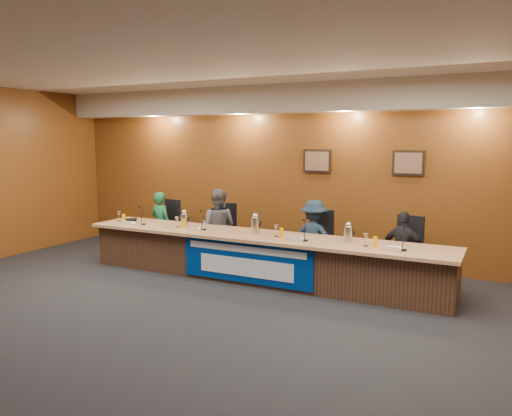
% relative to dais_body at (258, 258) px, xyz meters
% --- Properties ---
extents(floor, '(10.00, 10.00, 0.00)m').
position_rel_dais_body_xyz_m(floor, '(0.00, -2.40, -0.35)').
color(floor, black).
rests_on(floor, ground).
extents(ceiling, '(10.00, 8.00, 0.04)m').
position_rel_dais_body_xyz_m(ceiling, '(0.00, -2.40, 2.85)').
color(ceiling, silver).
rests_on(ceiling, wall_back).
extents(wall_back, '(10.00, 0.04, 3.20)m').
position_rel_dais_body_xyz_m(wall_back, '(0.00, 1.60, 1.25)').
color(wall_back, brown).
rests_on(wall_back, floor).
extents(soffit, '(10.00, 0.50, 0.50)m').
position_rel_dais_body_xyz_m(soffit, '(0.00, 1.35, 2.60)').
color(soffit, beige).
rests_on(soffit, wall_back).
extents(dais_body, '(6.00, 0.80, 0.70)m').
position_rel_dais_body_xyz_m(dais_body, '(0.00, 0.00, 0.00)').
color(dais_body, '#42291A').
rests_on(dais_body, floor).
extents(dais_top, '(6.10, 0.95, 0.05)m').
position_rel_dais_body_xyz_m(dais_top, '(0.00, -0.05, 0.38)').
color(dais_top, tan).
rests_on(dais_top, dais_body).
extents(banner, '(2.20, 0.02, 0.65)m').
position_rel_dais_body_xyz_m(banner, '(0.00, -0.41, 0.03)').
color(banner, navy).
rests_on(banner, dais_body).
extents(banner_text_upper, '(2.00, 0.01, 0.10)m').
position_rel_dais_body_xyz_m(banner_text_upper, '(0.00, -0.43, 0.23)').
color(banner_text_upper, silver).
rests_on(banner_text_upper, banner).
extents(banner_text_lower, '(1.60, 0.01, 0.28)m').
position_rel_dais_body_xyz_m(banner_text_lower, '(0.00, -0.43, -0.05)').
color(banner_text_lower, silver).
rests_on(banner_text_lower, banner).
extents(wall_photo_left, '(0.52, 0.04, 0.42)m').
position_rel_dais_body_xyz_m(wall_photo_left, '(0.40, 1.57, 1.50)').
color(wall_photo_left, black).
rests_on(wall_photo_left, wall_back).
extents(wall_photo_right, '(0.52, 0.04, 0.42)m').
position_rel_dais_body_xyz_m(wall_photo_right, '(2.00, 1.57, 1.50)').
color(wall_photo_right, black).
rests_on(wall_photo_right, wall_back).
extents(panelist_a, '(0.49, 0.36, 1.25)m').
position_rel_dais_body_xyz_m(panelist_a, '(-2.39, 0.60, 0.27)').
color(panelist_a, '#165D33').
rests_on(panelist_a, floor).
extents(panelist_b, '(0.72, 0.60, 1.36)m').
position_rel_dais_body_xyz_m(panelist_b, '(-1.11, 0.60, 0.33)').
color(panelist_b, '#535559').
rests_on(panelist_b, floor).
extents(panelist_c, '(0.83, 0.49, 1.27)m').
position_rel_dais_body_xyz_m(panelist_c, '(0.73, 0.60, 0.28)').
color(panelist_c, '#142639').
rests_on(panelist_c, floor).
extents(panelist_d, '(0.71, 0.36, 1.17)m').
position_rel_dais_body_xyz_m(panelist_d, '(2.15, 0.60, 0.24)').
color(panelist_d, black).
rests_on(panelist_d, floor).
extents(office_chair_a, '(0.58, 0.58, 0.08)m').
position_rel_dais_body_xyz_m(office_chair_a, '(-2.39, 0.70, 0.13)').
color(office_chair_a, black).
rests_on(office_chair_a, floor).
extents(office_chair_b, '(0.54, 0.54, 0.08)m').
position_rel_dais_body_xyz_m(office_chair_b, '(-1.11, 0.70, 0.13)').
color(office_chair_b, black).
rests_on(office_chair_b, floor).
extents(office_chair_c, '(0.50, 0.50, 0.08)m').
position_rel_dais_body_xyz_m(office_chair_c, '(0.73, 0.70, 0.13)').
color(office_chair_c, black).
rests_on(office_chair_c, floor).
extents(office_chair_d, '(0.56, 0.56, 0.08)m').
position_rel_dais_body_xyz_m(office_chair_d, '(2.15, 0.70, 0.13)').
color(office_chair_d, black).
rests_on(office_chair_d, floor).
extents(nameplate_a, '(0.24, 0.08, 0.10)m').
position_rel_dais_body_xyz_m(nameplate_a, '(-2.42, -0.31, 0.45)').
color(nameplate_a, white).
rests_on(nameplate_a, dais_top).
extents(microphone_a, '(0.07, 0.07, 0.02)m').
position_rel_dais_body_xyz_m(microphone_a, '(-2.17, -0.16, 0.41)').
color(microphone_a, black).
rests_on(microphone_a, dais_top).
extents(juice_glass_a, '(0.06, 0.06, 0.15)m').
position_rel_dais_body_xyz_m(juice_glass_a, '(-2.66, -0.12, 0.47)').
color(juice_glass_a, '#FBA800').
rests_on(juice_glass_a, dais_top).
extents(water_glass_a, '(0.08, 0.08, 0.18)m').
position_rel_dais_body_xyz_m(water_glass_a, '(-2.82, -0.07, 0.49)').
color(water_glass_a, silver).
rests_on(water_glass_a, dais_top).
extents(nameplate_b, '(0.24, 0.08, 0.10)m').
position_rel_dais_body_xyz_m(nameplate_b, '(-1.08, -0.27, 0.45)').
color(nameplate_b, white).
rests_on(nameplate_b, dais_top).
extents(microphone_b, '(0.07, 0.07, 0.02)m').
position_rel_dais_body_xyz_m(microphone_b, '(-0.94, -0.11, 0.41)').
color(microphone_b, black).
rests_on(microphone_b, dais_top).
extents(juice_glass_b, '(0.06, 0.06, 0.15)m').
position_rel_dais_body_xyz_m(juice_glass_b, '(-1.38, -0.08, 0.47)').
color(juice_glass_b, '#FBA800').
rests_on(juice_glass_b, dais_top).
extents(water_glass_b, '(0.08, 0.08, 0.18)m').
position_rel_dais_body_xyz_m(water_glass_b, '(-1.50, -0.10, 0.49)').
color(water_glass_b, silver).
rests_on(water_glass_b, dais_top).
extents(nameplate_c, '(0.24, 0.08, 0.10)m').
position_rel_dais_body_xyz_m(nameplate_c, '(0.73, -0.28, 0.45)').
color(nameplate_c, white).
rests_on(nameplate_c, dais_top).
extents(microphone_c, '(0.07, 0.07, 0.02)m').
position_rel_dais_body_xyz_m(microphone_c, '(0.89, -0.19, 0.41)').
color(microphone_c, black).
rests_on(microphone_c, dais_top).
extents(juice_glass_c, '(0.06, 0.06, 0.15)m').
position_rel_dais_body_xyz_m(juice_glass_c, '(0.46, -0.11, 0.47)').
color(juice_glass_c, '#FBA800').
rests_on(juice_glass_c, dais_top).
extents(water_glass_c, '(0.08, 0.08, 0.18)m').
position_rel_dais_body_xyz_m(water_glass_c, '(0.35, -0.07, 0.49)').
color(water_glass_c, silver).
rests_on(water_glass_c, dais_top).
extents(nameplate_d, '(0.24, 0.08, 0.10)m').
position_rel_dais_body_xyz_m(nameplate_d, '(2.16, -0.32, 0.45)').
color(nameplate_d, white).
rests_on(nameplate_d, dais_top).
extents(microphone_d, '(0.07, 0.07, 0.02)m').
position_rel_dais_body_xyz_m(microphone_d, '(2.31, -0.18, 0.41)').
color(microphone_d, black).
rests_on(microphone_d, dais_top).
extents(juice_glass_d, '(0.06, 0.06, 0.15)m').
position_rel_dais_body_xyz_m(juice_glass_d, '(1.90, -0.12, 0.47)').
color(juice_glass_d, '#FBA800').
rests_on(juice_glass_d, dais_top).
extents(water_glass_d, '(0.08, 0.08, 0.18)m').
position_rel_dais_body_xyz_m(water_glass_d, '(1.77, -0.14, 0.49)').
color(water_glass_d, silver).
rests_on(water_glass_d, dais_top).
extents(carafe_left, '(0.13, 0.13, 0.22)m').
position_rel_dais_body_xyz_m(carafe_left, '(-1.42, 0.01, 0.51)').
color(carafe_left, silver).
rests_on(carafe_left, dais_top).
extents(carafe_mid, '(0.13, 0.13, 0.26)m').
position_rel_dais_body_xyz_m(carafe_mid, '(-0.05, 0.01, 0.53)').
color(carafe_mid, silver).
rests_on(carafe_mid, dais_top).
extents(carafe_right, '(0.13, 0.13, 0.23)m').
position_rel_dais_body_xyz_m(carafe_right, '(1.47, 0.02, 0.52)').
color(carafe_right, silver).
rests_on(carafe_right, dais_top).
extents(speakerphone, '(0.32, 0.32, 0.05)m').
position_rel_dais_body_xyz_m(speakerphone, '(-2.59, -0.01, 0.43)').
color(speakerphone, black).
rests_on(speakerphone, dais_top).
extents(paper_stack, '(0.26, 0.33, 0.01)m').
position_rel_dais_body_xyz_m(paper_stack, '(2.15, -0.11, 0.40)').
color(paper_stack, white).
rests_on(paper_stack, dais_top).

